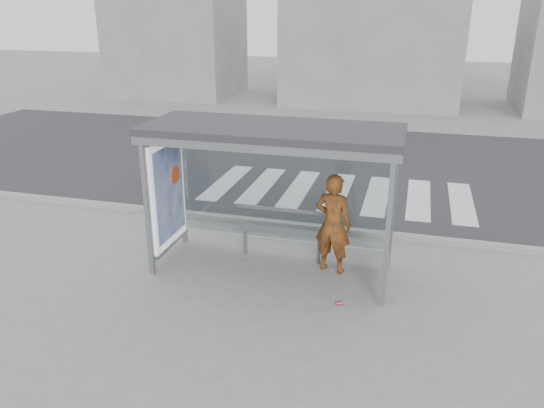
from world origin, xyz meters
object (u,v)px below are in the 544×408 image
(bus_shelter, at_px, (252,161))
(person, at_px, (333,224))
(soda_can, at_px, (339,303))
(bench, at_px, (282,231))

(bus_shelter, height_order, person, bus_shelter)
(soda_can, bearing_deg, bus_shelter, 151.39)
(person, relative_size, bench, 1.00)
(bus_shelter, bearing_deg, bench, 45.98)
(person, height_order, soda_can, person)
(person, height_order, bench, person)
(person, distance_m, bench, 1.07)
(bus_shelter, distance_m, person, 1.78)
(person, xyz_separation_m, soda_can, (0.32, -1.14, -0.87))
(bench, height_order, soda_can, bench)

